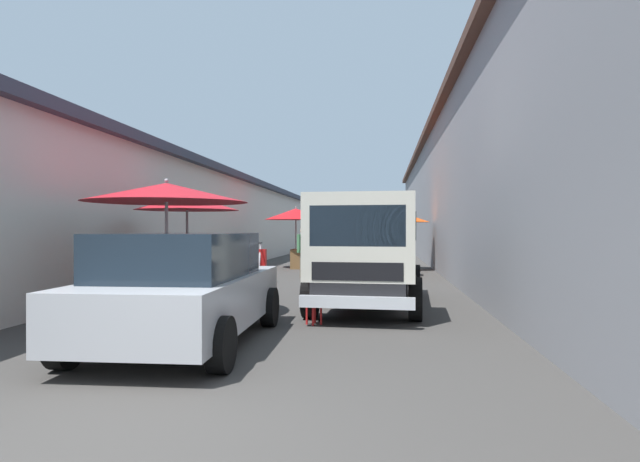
{
  "coord_description": "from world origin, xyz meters",
  "views": [
    {
      "loc": [
        -3.28,
        -1.89,
        1.5
      ],
      "look_at": [
        11.69,
        -0.1,
        1.45
      ],
      "focal_mm": 29.36,
      "sensor_mm": 36.0,
      "label": 1
    }
  ],
  "objects_px": {
    "fruit_stall_near_right": "(397,224)",
    "fruit_stall_far_right": "(373,223)",
    "parked_scooter": "(255,268)",
    "delivery_truck": "(366,255)",
    "vendor_by_crates": "(303,249)",
    "vendor_in_shade": "(371,254)",
    "fruit_stall_mid_lane": "(167,208)",
    "fruit_stall_near_left": "(186,219)",
    "hatchback_car": "(185,288)",
    "plastic_stool": "(314,304)",
    "fruit_stall_far_left": "(296,220)"
  },
  "relations": [
    {
      "from": "hatchback_car",
      "to": "fruit_stall_near_left",
      "type": "bearing_deg",
      "value": 21.0
    },
    {
      "from": "delivery_truck",
      "to": "vendor_by_crates",
      "type": "xyz_separation_m",
      "value": [
        6.94,
        2.19,
        -0.15
      ]
    },
    {
      "from": "vendor_by_crates",
      "to": "plastic_stool",
      "type": "relative_size",
      "value": 3.59
    },
    {
      "from": "fruit_stall_near_left",
      "to": "fruit_stall_mid_lane",
      "type": "relative_size",
      "value": 0.84
    },
    {
      "from": "fruit_stall_near_left",
      "to": "plastic_stool",
      "type": "bearing_deg",
      "value": -131.13
    },
    {
      "from": "fruit_stall_far_left",
      "to": "fruit_stall_near_right",
      "type": "distance_m",
      "value": 3.89
    },
    {
      "from": "fruit_stall_near_right",
      "to": "fruit_stall_far_left",
      "type": "bearing_deg",
      "value": 83.92
    },
    {
      "from": "fruit_stall_near_right",
      "to": "hatchback_car",
      "type": "bearing_deg",
      "value": 166.56
    },
    {
      "from": "fruit_stall_far_right",
      "to": "delivery_truck",
      "type": "bearing_deg",
      "value": -179.99
    },
    {
      "from": "hatchback_car",
      "to": "plastic_stool",
      "type": "bearing_deg",
      "value": -42.67
    },
    {
      "from": "fruit_stall_mid_lane",
      "to": "parked_scooter",
      "type": "relative_size",
      "value": 1.63
    },
    {
      "from": "plastic_stool",
      "to": "vendor_in_shade",
      "type": "bearing_deg",
      "value": -9.83
    },
    {
      "from": "fruit_stall_far_left",
      "to": "hatchback_car",
      "type": "height_order",
      "value": "fruit_stall_far_left"
    },
    {
      "from": "fruit_stall_far_left",
      "to": "parked_scooter",
      "type": "relative_size",
      "value": 1.44
    },
    {
      "from": "fruit_stall_near_right",
      "to": "fruit_stall_mid_lane",
      "type": "distance_m",
      "value": 11.8
    },
    {
      "from": "fruit_stall_near_right",
      "to": "delivery_truck",
      "type": "height_order",
      "value": "fruit_stall_near_right"
    },
    {
      "from": "vendor_by_crates",
      "to": "vendor_in_shade",
      "type": "xyz_separation_m",
      "value": [
        -3.54,
        -2.21,
        -0.0
      ]
    },
    {
      "from": "fruit_stall_far_left",
      "to": "fruit_stall_mid_lane",
      "type": "relative_size",
      "value": 0.88
    },
    {
      "from": "fruit_stall_near_left",
      "to": "hatchback_car",
      "type": "bearing_deg",
      "value": -159.0
    },
    {
      "from": "fruit_stall_far_left",
      "to": "plastic_stool",
      "type": "height_order",
      "value": "fruit_stall_far_left"
    },
    {
      "from": "plastic_stool",
      "to": "parked_scooter",
      "type": "bearing_deg",
      "value": 22.75
    },
    {
      "from": "fruit_stall_far_right",
      "to": "delivery_truck",
      "type": "height_order",
      "value": "fruit_stall_far_right"
    },
    {
      "from": "vendor_by_crates",
      "to": "parked_scooter",
      "type": "height_order",
      "value": "vendor_by_crates"
    },
    {
      "from": "fruit_stall_near_right",
      "to": "vendor_in_shade",
      "type": "bearing_deg",
      "value": 173.08
    },
    {
      "from": "fruit_stall_mid_lane",
      "to": "vendor_in_shade",
      "type": "bearing_deg",
      "value": -38.6
    },
    {
      "from": "fruit_stall_near_right",
      "to": "hatchback_car",
      "type": "distance_m",
      "value": 13.43
    },
    {
      "from": "fruit_stall_mid_lane",
      "to": "fruit_stall_far_left",
      "type": "bearing_deg",
      "value": -1.75
    },
    {
      "from": "fruit_stall_far_left",
      "to": "vendor_in_shade",
      "type": "bearing_deg",
      "value": -157.07
    },
    {
      "from": "fruit_stall_far_right",
      "to": "parked_scooter",
      "type": "xyz_separation_m",
      "value": [
        -3.06,
        3.12,
        -1.26
      ]
    },
    {
      "from": "delivery_truck",
      "to": "plastic_stool",
      "type": "xyz_separation_m",
      "value": [
        -1.23,
        0.77,
        -0.71
      ]
    },
    {
      "from": "fruit_stall_near_left",
      "to": "delivery_truck",
      "type": "bearing_deg",
      "value": -111.32
    },
    {
      "from": "fruit_stall_near_left",
      "to": "plastic_stool",
      "type": "height_order",
      "value": "fruit_stall_near_left"
    },
    {
      "from": "fruit_stall_far_right",
      "to": "delivery_truck",
      "type": "relative_size",
      "value": 0.47
    },
    {
      "from": "fruit_stall_mid_lane",
      "to": "hatchback_car",
      "type": "bearing_deg",
      "value": -151.19
    },
    {
      "from": "fruit_stall_near_right",
      "to": "vendor_in_shade",
      "type": "distance_m",
      "value": 6.87
    },
    {
      "from": "fruit_stall_far_left",
      "to": "delivery_truck",
      "type": "bearing_deg",
      "value": -164.13
    },
    {
      "from": "plastic_stool",
      "to": "hatchback_car",
      "type": "bearing_deg",
      "value": 137.33
    },
    {
      "from": "delivery_truck",
      "to": "plastic_stool",
      "type": "height_order",
      "value": "delivery_truck"
    },
    {
      "from": "parked_scooter",
      "to": "fruit_stall_far_right",
      "type": "bearing_deg",
      "value": -45.57
    },
    {
      "from": "fruit_stall_near_left",
      "to": "fruit_stall_far_right",
      "type": "bearing_deg",
      "value": -33.78
    },
    {
      "from": "fruit_stall_far_right",
      "to": "vendor_by_crates",
      "type": "relative_size",
      "value": 1.51
    },
    {
      "from": "fruit_stall_near_left",
      "to": "fruit_stall_far_left",
      "type": "height_order",
      "value": "fruit_stall_far_left"
    },
    {
      "from": "fruit_stall_near_right",
      "to": "fruit_stall_far_right",
      "type": "height_order",
      "value": "fruit_stall_far_right"
    },
    {
      "from": "fruit_stall_near_left",
      "to": "fruit_stall_near_right",
      "type": "relative_size",
      "value": 0.99
    },
    {
      "from": "parked_scooter",
      "to": "delivery_truck",
      "type": "bearing_deg",
      "value": -144.47
    },
    {
      "from": "fruit_stall_near_left",
      "to": "fruit_stall_mid_lane",
      "type": "xyz_separation_m",
      "value": [
        -2.38,
        -0.58,
        0.14
      ]
    },
    {
      "from": "fruit_stall_far_left",
      "to": "plastic_stool",
      "type": "xyz_separation_m",
      "value": [
        -11.82,
        -2.24,
        -1.53
      ]
    },
    {
      "from": "delivery_truck",
      "to": "fruit_stall_near_left",
      "type": "bearing_deg",
      "value": 68.68
    },
    {
      "from": "fruit_stall_far_left",
      "to": "delivery_truck",
      "type": "distance_m",
      "value": 11.04
    },
    {
      "from": "fruit_stall_far_right",
      "to": "vendor_in_shade",
      "type": "bearing_deg",
      "value": -179.57
    }
  ]
}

